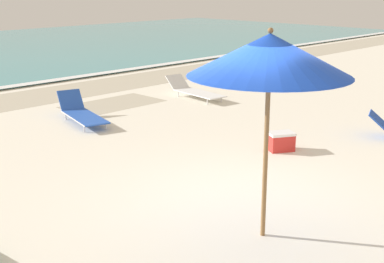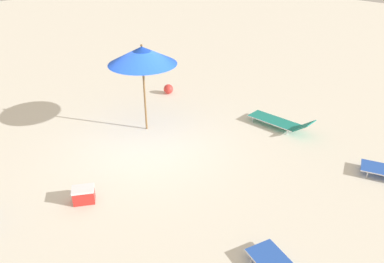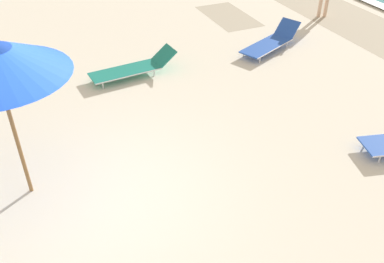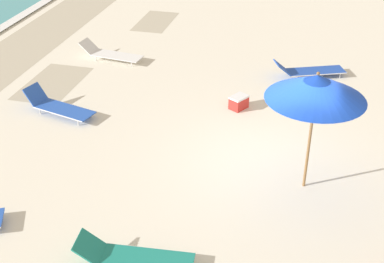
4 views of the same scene
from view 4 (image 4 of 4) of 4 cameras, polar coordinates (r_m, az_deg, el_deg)
name	(u,v)px [view 4 (image 4 of 4)]	position (r m, az deg, el deg)	size (l,w,h in m)	color
ground_plane	(272,171)	(12.42, 8.51, -4.20)	(60.00, 60.00, 0.16)	silver
beach_umbrella	(316,87)	(10.76, 13.13, 4.60)	(2.02, 2.02, 2.70)	olive
sun_lounger_under_umbrella	(309,70)	(16.92, 12.36, 6.40)	(1.40, 2.26, 0.54)	blue
sun_lounger_near_water_left	(111,54)	(17.97, -8.66, 8.21)	(0.86, 2.17, 0.54)	white
sun_lounger_near_water_right	(58,106)	(14.81, -14.08, 2.62)	(1.09, 2.09, 0.63)	blue
sun_lounger_mid_beach_solo	(134,257)	(9.76, -6.19, -13.21)	(0.79, 2.14, 0.52)	#1E8475
cooler_box	(239,102)	(14.72, 5.01, 3.14)	(0.61, 0.56, 0.37)	red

